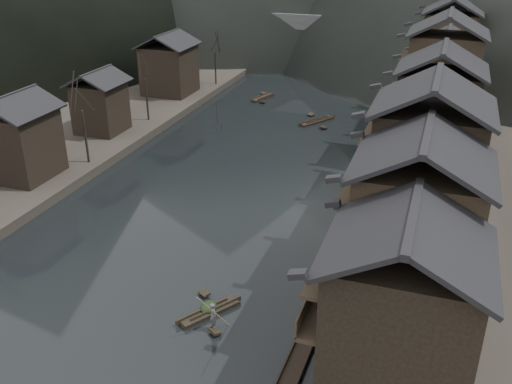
% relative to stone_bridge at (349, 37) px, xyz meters
% --- Properties ---
extents(water, '(300.00, 300.00, 0.00)m').
position_rel_stone_bridge_xyz_m(water, '(0.00, -72.00, -5.11)').
color(water, black).
rests_on(water, ground).
extents(left_bank, '(40.00, 200.00, 1.20)m').
position_rel_stone_bridge_xyz_m(left_bank, '(-35.00, -32.00, -4.51)').
color(left_bank, '#2D2823').
rests_on(left_bank, ground).
extents(stilt_houses, '(9.00, 67.60, 15.87)m').
position_rel_stone_bridge_xyz_m(stilt_houses, '(17.28, -52.17, 3.69)').
color(stilt_houses, black).
rests_on(stilt_houses, ground).
extents(left_houses, '(8.10, 53.20, 8.73)m').
position_rel_stone_bridge_xyz_m(left_houses, '(-20.50, -51.88, 0.55)').
color(left_houses, black).
rests_on(left_houses, left_bank).
extents(bare_trees, '(3.98, 63.87, 7.95)m').
position_rel_stone_bridge_xyz_m(bare_trees, '(-17.00, -55.20, 1.58)').
color(bare_trees, black).
rests_on(bare_trees, left_bank).
extents(moored_sampans, '(2.89, 49.44, 0.47)m').
position_rel_stone_bridge_xyz_m(moored_sampans, '(12.09, -57.84, -4.91)').
color(moored_sampans, black).
rests_on(moored_sampans, water).
extents(midriver_boats, '(17.18, 26.14, 0.45)m').
position_rel_stone_bridge_xyz_m(midriver_boats, '(0.55, -24.38, -4.91)').
color(midriver_boats, black).
rests_on(midriver_boats, water).
extents(stone_bridge, '(40.00, 6.00, 9.00)m').
position_rel_stone_bridge_xyz_m(stone_bridge, '(0.00, 0.00, 0.00)').
color(stone_bridge, '#4C4C4F').
rests_on(stone_bridge, ground).
extents(hero_sampan, '(3.27, 4.47, 0.43)m').
position_rel_stone_bridge_xyz_m(hero_sampan, '(5.00, -75.36, -4.91)').
color(hero_sampan, black).
rests_on(hero_sampan, water).
extents(cargo_heap, '(1.06, 1.38, 0.63)m').
position_rel_stone_bridge_xyz_m(cargo_heap, '(4.88, -75.18, -4.36)').
color(cargo_heap, black).
rests_on(cargo_heap, hero_sampan).
extents(boatman, '(0.80, 0.78, 1.85)m').
position_rel_stone_bridge_xyz_m(boatman, '(5.90, -76.78, -3.75)').
color(boatman, '#4F4E51').
rests_on(boatman, hero_sampan).
extents(bamboo_pole, '(1.53, 2.25, 3.70)m').
position_rel_stone_bridge_xyz_m(bamboo_pole, '(6.10, -76.78, -0.98)').
color(bamboo_pole, '#8C7A51').
rests_on(bamboo_pole, boatman).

